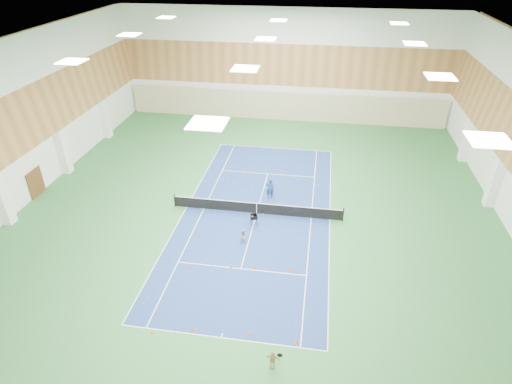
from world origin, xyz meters
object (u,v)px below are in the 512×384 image
at_px(child_court, 244,236).
at_px(ball_cart, 254,220).
at_px(tennis_net, 257,207).
at_px(child_apron, 272,359).
at_px(coach, 270,188).

xyz_separation_m(child_court, ball_cart, (0.32, 2.20, -0.10)).
relative_size(tennis_net, child_apron, 11.69).
bearing_deg(ball_cart, coach, 65.68).
bearing_deg(coach, child_court, 74.32).
relative_size(coach, child_apron, 1.61).
xyz_separation_m(child_court, child_apron, (3.11, -9.49, 0.01)).
height_order(tennis_net, child_court, tennis_net).
relative_size(coach, child_court, 1.65).
xyz_separation_m(child_apron, ball_cart, (-2.79, 11.68, -0.11)).
distance_m(coach, child_apron, 15.79).
bearing_deg(ball_cart, child_court, -113.41).
bearing_deg(tennis_net, ball_cart, -88.52).
bearing_deg(child_apron, coach, 100.63).
bearing_deg(child_apron, tennis_net, 104.92).
distance_m(tennis_net, ball_cart, 1.54).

